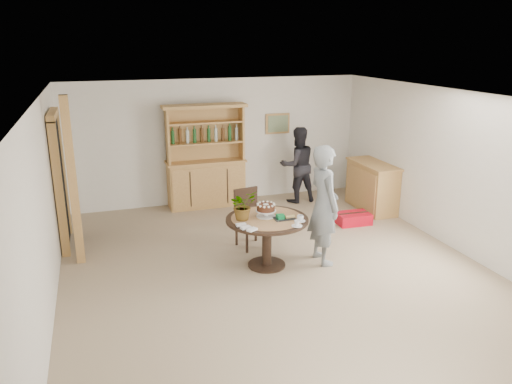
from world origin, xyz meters
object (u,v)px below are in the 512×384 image
object	(u,v)px
dining_table	(267,228)
teen_boy	(324,205)
adult_person	(298,165)
sideboard	(372,186)
dining_chair	(249,214)
red_suitcase	(353,218)
hutch	(206,172)

from	to	relation	value
dining_table	teen_boy	xyz separation A→B (m)	(0.85, -0.10, 0.29)
teen_boy	adult_person	world-z (taller)	teen_boy
sideboard	teen_boy	bearing A→B (deg)	-135.93
sideboard	teen_boy	distance (m)	2.77
sideboard	teen_boy	world-z (taller)	teen_boy
adult_person	dining_chair	bearing A→B (deg)	47.15
sideboard	adult_person	world-z (taller)	adult_person
sideboard	red_suitcase	size ratio (longest dim) A/B	2.05
sideboard	red_suitcase	bearing A→B (deg)	-139.77
dining_chair	red_suitcase	distance (m)	2.17
teen_boy	adult_person	distance (m)	2.94
teen_boy	red_suitcase	distance (m)	1.95
sideboard	dining_chair	xyz separation A→B (m)	(-2.83, -0.97, 0.06)
hutch	adult_person	bearing A→B (deg)	-9.53
adult_person	red_suitcase	size ratio (longest dim) A/B	2.52
hutch	dining_table	world-z (taller)	hutch
hutch	dining_chair	distance (m)	2.23
sideboard	adult_person	size ratio (longest dim) A/B	0.81
red_suitcase	sideboard	bearing A→B (deg)	42.60
dining_chair	red_suitcase	bearing A→B (deg)	-1.71
hutch	teen_boy	xyz separation A→B (m)	(1.08, -3.14, 0.21)
adult_person	red_suitcase	xyz separation A→B (m)	(0.47, -1.55, -0.68)
teen_boy	adult_person	xyz separation A→B (m)	(0.77, 2.83, -0.12)
dining_table	red_suitcase	size ratio (longest dim) A/B	1.95
hutch	adult_person	xyz separation A→B (m)	(1.84, -0.31, 0.09)
dining_table	adult_person	distance (m)	3.18
hutch	red_suitcase	distance (m)	3.02
sideboard	red_suitcase	distance (m)	1.03
adult_person	red_suitcase	world-z (taller)	adult_person
teen_boy	sideboard	bearing A→B (deg)	-47.37
hutch	sideboard	distance (m)	3.29
sideboard	adult_person	xyz separation A→B (m)	(-1.20, 0.93, 0.30)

